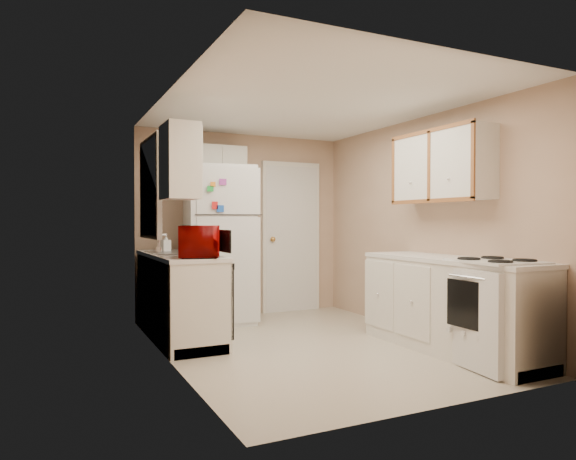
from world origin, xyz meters
name	(u,v)px	position (x,y,z in m)	size (l,w,h in m)	color
floor	(309,345)	(0.00, 0.00, 0.00)	(3.80, 3.80, 0.00)	beige
ceiling	(310,105)	(0.00, 0.00, 2.40)	(3.80, 3.80, 0.00)	white
wall_left	(169,226)	(-1.40, 0.00, 1.20)	(3.80, 3.80, 0.00)	tan
wall_right	(420,225)	(1.40, 0.00, 1.20)	(3.80, 3.80, 0.00)	tan
wall_back	(243,225)	(0.00, 1.90, 1.20)	(2.80, 2.80, 0.00)	tan
wall_front	(443,228)	(0.00, -1.90, 1.20)	(2.80, 2.80, 0.00)	tan
left_counter	(179,296)	(-1.10, 0.90, 0.45)	(0.60, 1.80, 0.90)	silver
dishwasher	(223,298)	(-0.81, 0.30, 0.49)	(0.03, 0.58, 0.72)	black
sink	(176,256)	(-1.10, 1.05, 0.86)	(0.54, 0.74, 0.16)	gray
microwave	(200,242)	(-1.04, 0.29, 1.05)	(0.30, 0.55, 0.36)	#910504
soap_bottle	(166,243)	(-1.15, 1.30, 1.00)	(0.09, 0.09, 0.20)	silver
window_blinds	(151,188)	(-1.36, 1.05, 1.60)	(0.10, 0.98, 1.08)	silver
upper_cabinet_left	(180,162)	(-1.25, 0.22, 1.80)	(0.30, 0.45, 0.70)	silver
refrigerator	(219,245)	(-0.45, 1.52, 0.96)	(0.79, 0.77, 1.92)	silver
cabinet_over_fridge	(217,162)	(-0.40, 1.75, 2.00)	(0.70, 0.30, 0.40)	silver
interior_door	(291,237)	(0.70, 1.86, 1.02)	(0.86, 0.06, 2.08)	silver
right_counter	(451,305)	(1.10, -0.80, 0.45)	(0.60, 2.00, 0.90)	silver
stove	(496,317)	(1.07, -1.37, 0.43)	(0.57, 0.70, 0.85)	silver
upper_cabinet_right	(442,167)	(1.25, -0.50, 1.80)	(0.30, 1.20, 0.70)	silver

